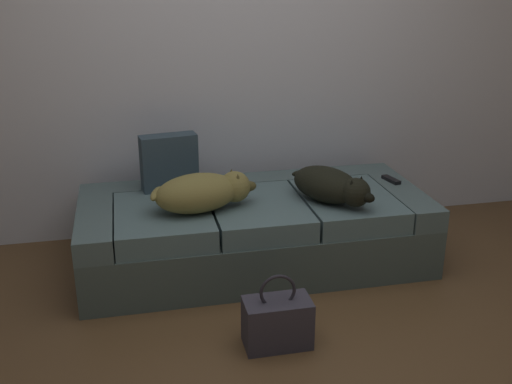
% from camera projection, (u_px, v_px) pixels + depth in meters
% --- Properties ---
extents(ground_plane, '(10.00, 10.00, 0.00)m').
position_uv_depth(ground_plane, '(307.00, 373.00, 2.74)').
color(ground_plane, brown).
extents(back_wall, '(6.40, 0.10, 2.80)m').
position_uv_depth(back_wall, '(233.00, 19.00, 3.86)').
color(back_wall, silver).
rests_on(back_wall, ground).
extents(couch, '(2.05, 0.91, 0.43)m').
position_uv_depth(couch, '(254.00, 230.00, 3.69)').
color(couch, '#43524F').
rests_on(couch, ground).
extents(dog_tan, '(0.63, 0.36, 0.22)m').
position_uv_depth(dog_tan, '(204.00, 192.00, 3.38)').
color(dog_tan, olive).
rests_on(dog_tan, couch).
extents(dog_dark, '(0.45, 0.55, 0.20)m').
position_uv_depth(dog_dark, '(331.00, 186.00, 3.50)').
color(dog_dark, black).
rests_on(dog_dark, couch).
extents(tv_remote, '(0.08, 0.16, 0.02)m').
position_uv_depth(tv_remote, '(391.00, 180.00, 3.87)').
color(tv_remote, black).
rests_on(tv_remote, couch).
extents(throw_pillow, '(0.35, 0.17, 0.34)m').
position_uv_depth(throw_pillow, '(169.00, 162.00, 3.69)').
color(throw_pillow, '#2E404D').
rests_on(throw_pillow, couch).
extents(handbag, '(0.32, 0.18, 0.38)m').
position_uv_depth(handbag, '(277.00, 322.00, 2.90)').
color(handbag, '#36333F').
rests_on(handbag, ground).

